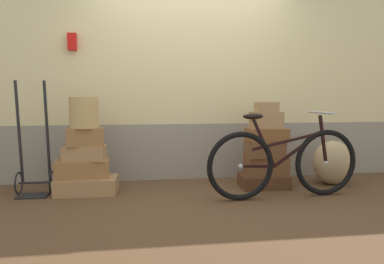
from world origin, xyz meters
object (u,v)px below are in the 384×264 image
(suitcase_9, at_px, (267,107))
(luggage_trolley, at_px, (34,166))
(suitcase_1, at_px, (83,168))
(suitcase_2, at_px, (84,153))
(suitcase_4, at_px, (263,181))
(suitcase_8, at_px, (266,120))
(bicycle, at_px, (284,163))
(suitcase_3, at_px, (85,137))
(suitcase_7, at_px, (266,134))
(burlap_sack, at_px, (333,163))
(suitcase_6, at_px, (265,149))
(suitcase_0, at_px, (87,185))
(wicker_basket, at_px, (84,112))
(suitcase_5, at_px, (266,165))

(suitcase_9, xyz_separation_m, luggage_trolley, (-2.61, 0.06, -0.64))
(suitcase_1, bearing_deg, suitcase_2, -44.68)
(suitcase_4, relative_size, suitcase_8, 1.52)
(suitcase_9, bearing_deg, suitcase_1, 174.58)
(luggage_trolley, xyz_separation_m, bicycle, (2.65, -0.51, 0.06))
(luggage_trolley, bearing_deg, suitcase_1, -1.30)
(suitcase_2, bearing_deg, suitcase_3, -33.89)
(suitcase_7, bearing_deg, suitcase_1, -176.01)
(suitcase_3, xyz_separation_m, bicycle, (2.09, -0.46, -0.26))
(burlap_sack, bearing_deg, suitcase_6, -179.26)
(suitcase_1, bearing_deg, suitcase_0, -44.14)
(suitcase_7, xyz_separation_m, bicycle, (0.03, -0.47, -0.25))
(suitcase_6, xyz_separation_m, wicker_basket, (-2.05, 0.01, 0.44))
(suitcase_6, distance_m, suitcase_9, 0.49)
(suitcase_1, distance_m, suitcase_6, 2.10)
(suitcase_6, distance_m, wicker_basket, 2.10)
(suitcase_0, distance_m, suitcase_6, 2.07)
(suitcase_0, height_order, bicycle, bicycle)
(suitcase_8, bearing_deg, burlap_sack, 4.86)
(suitcase_3, height_order, suitcase_8, suitcase_8)
(suitcase_8, bearing_deg, suitcase_0, -175.29)
(suitcase_2, height_order, suitcase_8, suitcase_8)
(suitcase_8, distance_m, wicker_basket, 2.07)
(suitcase_6, xyz_separation_m, bicycle, (0.05, -0.46, -0.08))
(wicker_basket, bearing_deg, suitcase_4, -0.00)
(suitcase_0, xyz_separation_m, suitcase_8, (2.05, 0.01, 0.71))
(suitcase_7, bearing_deg, suitcase_5, 73.12)
(suitcase_0, xyz_separation_m, suitcase_1, (-0.05, 0.04, 0.19))
(suitcase_6, relative_size, suitcase_7, 0.90)
(wicker_basket, bearing_deg, suitcase_8, -0.05)
(suitcase_4, distance_m, suitcase_9, 0.88)
(suitcase_4, bearing_deg, suitcase_9, -58.06)
(suitcase_4, distance_m, wicker_basket, 2.21)
(suitcase_3, bearing_deg, suitcase_2, 134.29)
(suitcase_6, distance_m, suitcase_8, 0.34)
(suitcase_6, height_order, bicycle, bicycle)
(suitcase_2, relative_size, suitcase_5, 0.91)
(suitcase_5, bearing_deg, burlap_sack, 2.69)
(suitcase_1, bearing_deg, luggage_trolley, 173.81)
(suitcase_0, relative_size, wicker_basket, 1.95)
(suitcase_2, height_order, suitcase_9, suitcase_9)
(suitcase_5, relative_size, suitcase_6, 1.15)
(suitcase_1, height_order, bicycle, bicycle)
(suitcase_9, height_order, bicycle, suitcase_9)
(suitcase_3, bearing_deg, burlap_sack, -6.29)
(suitcase_9, relative_size, luggage_trolley, 0.20)
(suitcase_1, bearing_deg, suitcase_9, -6.28)
(suitcase_1, height_order, suitcase_5, suitcase_1)
(suitcase_4, height_order, suitcase_7, suitcase_7)
(suitcase_8, distance_m, bicycle, 0.63)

